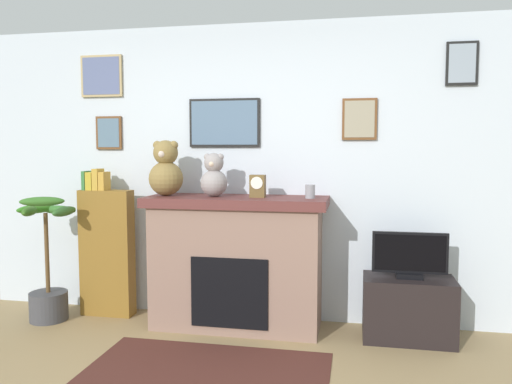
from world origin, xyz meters
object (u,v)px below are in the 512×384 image
object	(u,v)px
fireplace	(237,261)
potted_plant	(48,272)
mantel_clock	(258,186)
teddy_bear_tan	(166,171)
teddy_bear_brown	(214,177)
bookshelf	(107,249)
television	(410,256)
candle_jar	(310,192)
tv_stand	(408,309)

from	to	relation	value
fireplace	potted_plant	size ratio (longest dim) A/B	1.37
fireplace	mantel_clock	xyz separation A→B (m)	(0.18, -0.02, 0.64)
fireplace	teddy_bear_tan	size ratio (longest dim) A/B	3.21
fireplace	teddy_bear_brown	xyz separation A→B (m)	(-0.19, -0.02, 0.72)
fireplace	mantel_clock	bearing A→B (deg)	-5.90
bookshelf	mantel_clock	distance (m)	1.54
television	mantel_clock	xyz separation A→B (m)	(-1.22, 0.02, 0.53)
candle_jar	teddy_bear_brown	bearing A→B (deg)	-179.97
teddy_bear_brown	television	bearing A→B (deg)	-0.57
television	teddy_bear_tan	bearing A→B (deg)	179.55
bookshelf	tv_stand	bearing A→B (deg)	-2.17
fireplace	teddy_bear_tan	bearing A→B (deg)	-178.30
fireplace	television	xyz separation A→B (m)	(1.40, -0.03, 0.11)
fireplace	potted_plant	world-z (taller)	same
fireplace	teddy_bear_tan	world-z (taller)	teddy_bear_tan
candle_jar	teddy_bear_tan	distance (m)	1.24
tv_stand	television	xyz separation A→B (m)	(0.00, -0.00, 0.42)
potted_plant	teddy_bear_tan	world-z (taller)	teddy_bear_tan
television	teddy_bear_tan	size ratio (longest dim) A/B	1.22
bookshelf	potted_plant	xyz separation A→B (m)	(-0.44, -0.24, -0.17)
bookshelf	teddy_bear_brown	distance (m)	1.24
candle_jar	fireplace	bearing A→B (deg)	178.35
tv_stand	teddy_bear_tan	xyz separation A→B (m)	(-2.02, 0.01, 1.08)
bookshelf	television	world-z (taller)	bookshelf
bookshelf	mantel_clock	bearing A→B (deg)	-3.49
potted_plant	mantel_clock	distance (m)	2.02
potted_plant	candle_jar	xyz separation A→B (m)	(2.29, 0.15, 0.74)
television	candle_jar	world-z (taller)	candle_jar
bookshelf	candle_jar	size ratio (longest dim) A/B	11.92
fireplace	teddy_bear_tan	distance (m)	0.98
bookshelf	teddy_bear_brown	bearing A→B (deg)	-4.70
candle_jar	teddy_bear_tan	size ratio (longest dim) A/B	0.24
television	teddy_bear_brown	distance (m)	1.71
tv_stand	television	world-z (taller)	television
candle_jar	bookshelf	bearing A→B (deg)	177.36
teddy_bear_brown	teddy_bear_tan	bearing A→B (deg)	-179.98
bookshelf	teddy_bear_tan	bearing A→B (deg)	-7.94
mantel_clock	fireplace	bearing A→B (deg)	174.10
fireplace	teddy_bear_brown	bearing A→B (deg)	-174.55
tv_stand	teddy_bear_brown	bearing A→B (deg)	179.48
teddy_bear_tan	teddy_bear_brown	distance (m)	0.43
tv_stand	potted_plant	bearing A→B (deg)	-177.44
tv_stand	teddy_bear_tan	world-z (taller)	teddy_bear_tan
television	teddy_bear_brown	size ratio (longest dim) A/B	1.58
fireplace	television	distance (m)	1.41
candle_jar	teddy_bear_tan	xyz separation A→B (m)	(-1.23, -0.00, 0.16)
fireplace	teddy_bear_brown	world-z (taller)	teddy_bear_brown
bookshelf	teddy_bear_brown	world-z (taller)	teddy_bear_brown
fireplace	potted_plant	distance (m)	1.69
candle_jar	teddy_bear_brown	size ratio (longest dim) A/B	0.31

